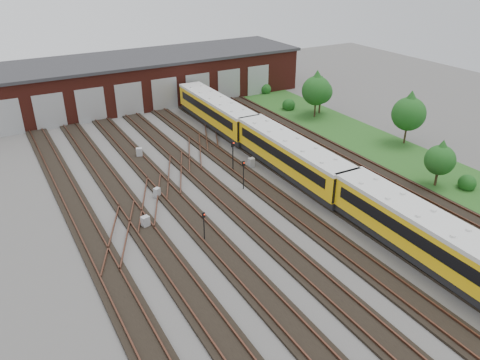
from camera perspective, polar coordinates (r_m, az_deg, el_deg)
ground at (r=37.58m, az=6.16°, el=-6.26°), size 120.00×120.00×0.00m
track_network at (r=37.83m, az=5.44°, el=-5.79°), size 30.40×70.00×0.33m
maintenance_shed at (r=70.05m, az=-13.38°, el=11.76°), size 51.00×12.50×6.35m
grass_verge at (r=55.69m, az=16.22°, el=4.15°), size 8.00×55.00×0.05m
metro_train at (r=45.87m, az=6.20°, el=3.00°), size 3.23×48.33×3.37m
signal_mast_0 at (r=35.51m, az=-4.43°, el=-5.22°), size 0.25×0.24×2.50m
signal_mast_1 at (r=42.86m, az=0.43°, el=1.07°), size 0.24×0.23×2.85m
signal_mast_2 at (r=46.29m, az=-0.88°, el=3.44°), size 0.33×0.32×3.25m
signal_mast_3 at (r=44.97m, az=9.79°, el=2.00°), size 0.26×0.25×2.93m
relay_cabinet_0 at (r=38.37m, az=-11.45°, el=-5.05°), size 0.70×0.62×1.01m
relay_cabinet_1 at (r=51.24m, az=-12.17°, el=3.27°), size 0.76×0.70×1.05m
relay_cabinet_2 at (r=42.75m, az=-10.08°, el=-1.52°), size 0.67×0.62×0.89m
relay_cabinet_3 at (r=48.86m, az=6.61°, el=2.54°), size 0.73×0.65×1.05m
relay_cabinet_4 at (r=47.88m, az=1.38°, el=2.14°), size 0.60×0.51×0.98m
tree_0 at (r=62.32m, az=9.32°, el=11.10°), size 3.78×3.78×6.26m
tree_1 at (r=64.16m, az=9.85°, el=10.86°), size 3.12×3.12×5.17m
tree_2 at (r=55.82m, az=19.95°, el=8.03°), size 3.77×3.77×6.25m
tree_3 at (r=46.81m, az=23.27°, el=2.63°), size 2.81×2.81×4.65m
bush_0 at (r=48.26m, az=26.01°, el=-0.08°), size 1.63×1.63×1.63m
bush_1 at (r=65.82m, az=5.97°, el=9.29°), size 1.78×1.78×1.78m
bush_2 at (r=73.37m, az=3.12°, el=11.19°), size 1.75×1.75×1.75m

